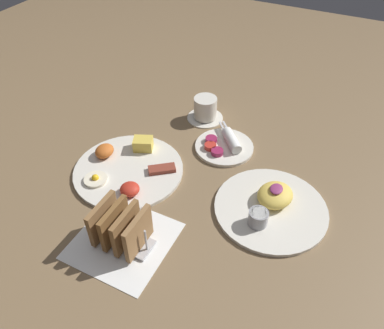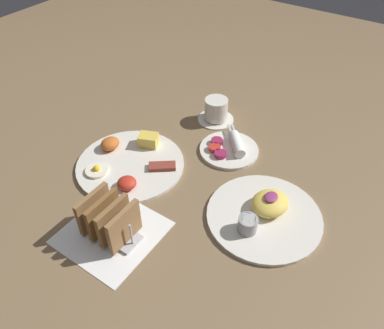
{
  "view_description": "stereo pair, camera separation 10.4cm",
  "coord_description": "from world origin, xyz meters",
  "px_view_note": "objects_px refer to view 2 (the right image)",
  "views": [
    {
      "loc": [
        -0.62,
        -0.32,
        0.73
      ],
      "look_at": [
        0.07,
        0.03,
        0.03
      ],
      "focal_mm": 35.0,
      "sensor_mm": 36.0,
      "label": 1
    },
    {
      "loc": [
        -0.57,
        -0.41,
        0.73
      ],
      "look_at": [
        0.07,
        0.03,
        0.03
      ],
      "focal_mm": 35.0,
      "sensor_mm": 36.0,
      "label": 2
    }
  ],
  "objects_px": {
    "plate_condiments": "(229,148)",
    "plate_foreground": "(264,213)",
    "plate_breakfast": "(130,162)",
    "toast_rack": "(109,219)",
    "coffee_cup": "(216,111)"
  },
  "relations": [
    {
      "from": "plate_breakfast",
      "to": "coffee_cup",
      "type": "xyz_separation_m",
      "value": [
        0.33,
        -0.09,
        0.03
      ]
    },
    {
      "from": "toast_rack",
      "to": "plate_breakfast",
      "type": "bearing_deg",
      "value": 31.27
    },
    {
      "from": "coffee_cup",
      "to": "plate_breakfast",
      "type": "bearing_deg",
      "value": 165.1
    },
    {
      "from": "plate_condiments",
      "to": "plate_breakfast",
      "type": "bearing_deg",
      "value": 136.04
    },
    {
      "from": "plate_condiments",
      "to": "plate_foreground",
      "type": "bearing_deg",
      "value": -130.96
    },
    {
      "from": "plate_breakfast",
      "to": "plate_foreground",
      "type": "relative_size",
      "value": 1.07
    },
    {
      "from": "plate_foreground",
      "to": "coffee_cup",
      "type": "distance_m",
      "value": 0.43
    },
    {
      "from": "plate_breakfast",
      "to": "plate_foreground",
      "type": "height_order",
      "value": "plate_foreground"
    },
    {
      "from": "plate_foreground",
      "to": "plate_condiments",
      "type": "bearing_deg",
      "value": 49.04
    },
    {
      "from": "plate_condiments",
      "to": "coffee_cup",
      "type": "bearing_deg",
      "value": 45.64
    },
    {
      "from": "toast_rack",
      "to": "coffee_cup",
      "type": "distance_m",
      "value": 0.54
    },
    {
      "from": "plate_foreground",
      "to": "plate_breakfast",
      "type": "bearing_deg",
      "value": 95.7
    },
    {
      "from": "plate_breakfast",
      "to": "toast_rack",
      "type": "height_order",
      "value": "toast_rack"
    },
    {
      "from": "coffee_cup",
      "to": "plate_condiments",
      "type": "bearing_deg",
      "value": -134.36
    },
    {
      "from": "coffee_cup",
      "to": "plate_foreground",
      "type": "bearing_deg",
      "value": -132.27
    }
  ]
}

